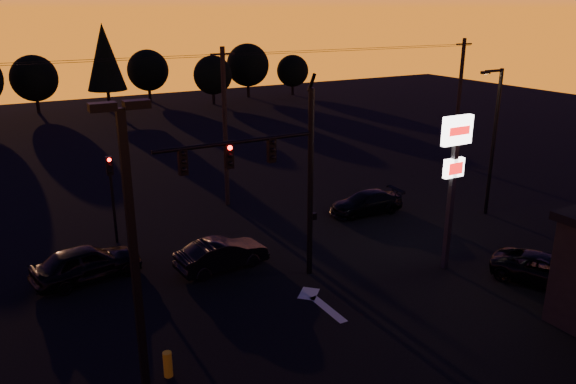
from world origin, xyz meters
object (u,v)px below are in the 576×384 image
pylon_sign (454,161)px  secondary_signal (112,187)px  car_left (87,263)px  streetlight (493,136)px  car_mid (222,254)px  traffic_signal_mast (276,169)px  car_right (366,203)px  bollard (168,364)px  parking_lot_light (135,271)px  suv_parked (547,270)px

pylon_sign → secondary_signal: bearing=140.2°
secondary_signal → car_left: bearing=-120.4°
streetlight → car_mid: streetlight is taller
traffic_signal_mast → streetlight: size_ratio=1.07×
car_right → secondary_signal: bearing=-96.9°
bollard → pylon_sign: bearing=6.5°
car_left → car_mid: bearing=-118.0°
traffic_signal_mast → car_mid: traffic_signal_mast is taller
streetlight → bollard: bearing=-164.7°
streetlight → bollard: (-20.01, -5.49, -3.99)m
pylon_sign → parking_lot_light: bearing=-162.8°
secondary_signal → suv_parked: 19.79m
streetlight → suv_parked: 9.22m
bollard → suv_parked: (15.68, -1.71, 0.18)m
secondary_signal → suv_parked: secondary_signal is taller
traffic_signal_mast → pylon_sign: 7.52m
suv_parked → traffic_signal_mast: bearing=125.2°
car_mid → suv_parked: size_ratio=0.93×
car_left → car_right: bearing=-96.7°
parking_lot_light → suv_parked: 17.75m
streetlight → bollard: size_ratio=9.39×
traffic_signal_mast → bollard: 8.50m
car_mid → car_right: bearing=-80.5°
streetlight → car_mid: 15.99m
traffic_signal_mast → streetlight: traffic_signal_mast is taller
parking_lot_light → bollard: parking_lot_light is taller
traffic_signal_mast → pylon_sign: traffic_signal_mast is taller
pylon_sign → suv_parked: pylon_sign is taller
traffic_signal_mast → car_mid: 5.07m
car_left → car_right: size_ratio=1.06×
secondary_signal → car_mid: 6.59m
suv_parked → car_right: bearing=73.3°
pylon_sign → car_right: pylon_sign is taller
traffic_signal_mast → parking_lot_light: size_ratio=0.94×
pylon_sign → bollard: (-13.10, -1.49, -4.49)m
parking_lot_light → car_left: bearing=87.4°
traffic_signal_mast → streetlight: (14.01, 1.51, -0.52)m
car_mid → secondary_signal: bearing=27.8°
secondary_signal → suv_parked: bearing=-42.1°
car_mid → traffic_signal_mast: bearing=-151.6°
parking_lot_light → suv_parked: bearing=4.4°
suv_parked → pylon_sign: bearing=104.6°
parking_lot_light → suv_parked: parking_lot_light is taller
traffic_signal_mast → pylon_sign: bearing=-19.4°
parking_lot_light → pylon_sign: size_ratio=1.34×
traffic_signal_mast → streetlight: 14.10m
traffic_signal_mast → bollard: (-6.00, -3.98, -4.51)m
secondary_signal → suv_parked: (14.58, -13.18, -2.25)m
car_left → suv_parked: car_left is taller
car_mid → car_right: 10.11m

